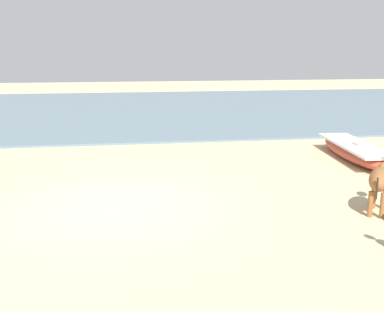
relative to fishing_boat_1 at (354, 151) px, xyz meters
name	(u,v)px	position (x,y,z in m)	size (l,w,h in m)	color
ground	(113,207)	(-7.26, -3.40, -0.27)	(80.00, 80.00, 0.00)	#CCB789
sea_water	(113,109)	(-7.26, 13.38, -0.23)	(60.00, 20.00, 0.08)	slate
fishing_boat_1	(354,151)	(0.00, 0.00, 0.00)	(1.41, 4.43, 0.69)	#B74733
cow_adult_brown	(380,180)	(-1.85, -4.58, 0.42)	(1.06, 1.32, 0.95)	brown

